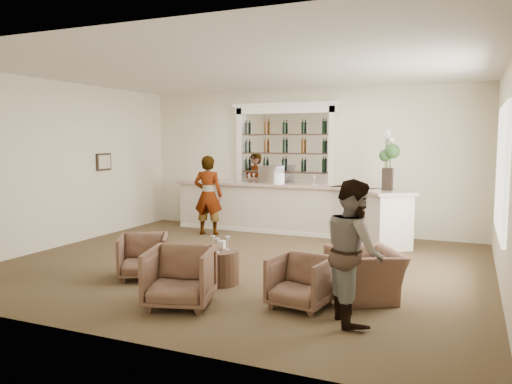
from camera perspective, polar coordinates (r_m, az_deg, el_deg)
ground at (r=8.70m, az=-1.50°, el=-8.25°), size 8.00×8.00×0.00m
room_shell at (r=9.02m, az=1.31°, el=7.25°), size 8.04×7.02×3.32m
bar_counter at (r=11.38m, az=4.09°, el=-1.93°), size 5.72×1.80×1.14m
back_bar_alcove at (r=11.78m, az=3.26°, el=5.46°), size 2.64×0.25×3.00m
cocktail_table at (r=7.54m, az=-4.22°, el=-8.54°), size 0.60×0.60×0.50m
sommelier at (r=11.27m, az=-5.50°, el=-0.37°), size 0.72×0.54×1.79m
guest at (r=5.98m, az=11.11°, el=-6.63°), size 0.96×1.03×1.69m
armchair_left at (r=8.00m, az=-12.75°, el=-7.16°), size 1.01×1.02×0.68m
armchair_center at (r=6.58m, az=-8.70°, el=-9.59°), size 1.02×1.04×0.76m
armchair_right at (r=6.51m, az=5.12°, el=-10.17°), size 0.81×0.82×0.66m
armchair_far at (r=7.01m, az=12.26°, el=-9.14°), size 1.27×1.32×0.66m
espresso_machine at (r=11.47m, az=1.76°, el=2.01°), size 0.56×0.51×0.41m
flower_vase at (r=10.24m, az=14.87°, el=3.90°), size 0.31×0.31×1.17m
wine_glass_bar_left at (r=11.74m, az=-0.25°, el=1.62°), size 0.07×0.07×0.21m
wine_glass_bar_right at (r=11.23m, az=6.68°, el=1.38°), size 0.07×0.07×0.21m
wine_glass_tbl_a at (r=7.54m, az=-4.95°, el=-5.77°), size 0.07×0.07×0.21m
wine_glass_tbl_b at (r=7.49m, az=-3.28°, el=-5.85°), size 0.07×0.07×0.21m
wine_glass_tbl_c at (r=7.33m, az=-4.44°, el=-6.11°), size 0.07×0.07×0.21m
napkin_holder at (r=7.60m, az=-3.88°, el=-6.02°), size 0.08×0.08×0.12m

